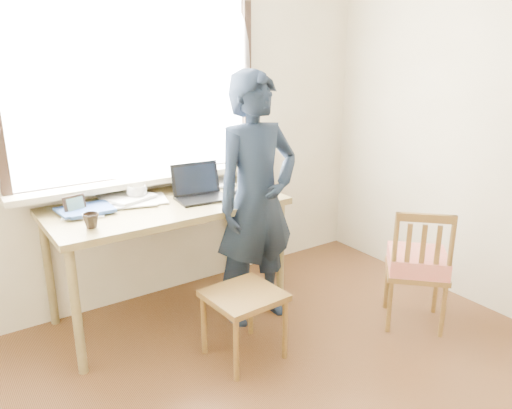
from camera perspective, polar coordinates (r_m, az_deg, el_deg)
room_shell at (r=2.11m, az=9.49°, el=12.38°), size 3.52×4.02×2.61m
desk at (r=3.39m, az=-10.25°, el=-1.19°), size 1.54×0.77×0.83m
laptop at (r=3.43m, az=-6.47°, el=1.63°), size 0.37×0.31×0.23m
mug_white at (r=3.45m, az=-13.47°, el=1.31°), size 0.19×0.19×0.11m
mug_dark at (r=3.00m, az=-18.33°, el=-1.76°), size 0.13×0.13×0.09m
mouse at (r=3.50m, az=-2.34°, el=1.42°), size 0.09×0.07×0.04m
desk_clutter at (r=3.38m, az=-17.23°, el=0.01°), size 0.86×0.53×0.03m
book_a at (r=3.48m, az=-17.39°, el=0.44°), size 0.22×0.28×0.03m
book_b at (r=3.73m, az=-5.77°, el=2.25°), size 0.21×0.27×0.02m
picture_frame at (r=3.27m, az=-20.00°, el=-0.12°), size 0.14×0.05×0.11m
work_chair at (r=3.03m, az=-1.39°, el=-11.16°), size 0.44×0.42×0.43m
side_chair at (r=3.51m, az=17.96°, el=-6.44°), size 0.54×0.54×0.84m
person at (r=3.30m, az=0.07°, el=0.43°), size 0.62×0.41×1.69m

